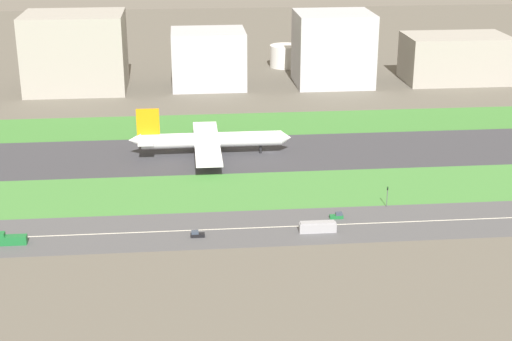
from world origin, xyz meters
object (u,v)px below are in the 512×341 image
(hangar_building, at_px, (208,59))
(fuel_tank_centre, at_px, (329,54))
(airliner, at_px, (208,140))
(terminal_building, at_px, (75,52))
(truck_0, at_px, (12,240))
(car_2, at_px, (197,234))
(car_1, at_px, (337,216))
(bus_0, at_px, (318,227))
(fuel_tank_west, at_px, (285,56))
(cargo_warehouse, at_px, (455,58))
(office_tower, at_px, (333,48))
(traffic_light, at_px, (387,195))

(hangar_building, bearing_deg, fuel_tank_centre, 31.34)
(airliner, bearing_deg, terminal_building, 119.52)
(hangar_building, bearing_deg, truck_0, -109.20)
(car_2, bearing_deg, terminal_building, -73.13)
(car_1, distance_m, terminal_building, 210.48)
(airliner, height_order, car_1, airliner)
(airliner, distance_m, bus_0, 84.15)
(fuel_tank_west, bearing_deg, bus_0, -95.08)
(hangar_building, distance_m, cargo_warehouse, 135.45)
(truck_0, xyz_separation_m, cargo_warehouse, (202.30, 192.00, 11.08))
(car_1, xyz_separation_m, truck_0, (-101.39, -10.00, 0.75))
(truck_0, height_order, hangar_building, hangar_building)
(cargo_warehouse, xyz_separation_m, fuel_tank_centre, (-61.52, 45.00, -5.45))
(terminal_building, distance_m, fuel_tank_centre, 150.79)
(bus_0, height_order, hangar_building, hangar_building)
(airliner, bearing_deg, bus_0, -68.15)
(car_2, height_order, fuel_tank_west, fuel_tank_west)
(terminal_building, bearing_deg, office_tower, 0.00)
(traffic_light, xyz_separation_m, fuel_tank_centre, (20.86, 219.01, 3.01))
(bus_0, xyz_separation_m, office_tower, (40.83, 192.00, 17.57))
(truck_0, distance_m, office_tower, 234.86)
(cargo_warehouse, bearing_deg, terminal_building, 180.00)
(airliner, bearing_deg, fuel_tank_west, 71.77)
(hangar_building, distance_m, fuel_tank_west, 66.00)
(terminal_building, bearing_deg, hangar_building, 0.00)
(truck_0, relative_size, fuel_tank_centre, 0.46)
(bus_0, relative_size, traffic_light, 1.61)
(terminal_building, bearing_deg, car_2, -73.13)
(truck_0, relative_size, terminal_building, 0.16)
(terminal_building, relative_size, office_tower, 1.27)
(airliner, xyz_separation_m, fuel_tank_centre, (78.79, 159.00, 1.07))
(terminal_building, distance_m, hangar_building, 69.62)
(truck_0, bearing_deg, fuel_tank_west, -115.76)
(car_2, height_order, bus_0, bus_0)
(bus_0, bearing_deg, office_tower, -102.01)
(traffic_light, relative_size, cargo_warehouse, 0.13)
(terminal_building, height_order, cargo_warehouse, terminal_building)
(truck_0, bearing_deg, bus_0, -180.00)
(hangar_building, height_order, fuel_tank_centre, hangar_building)
(car_2, bearing_deg, fuel_tank_west, -103.91)
(car_1, relative_size, traffic_light, 0.61)
(cargo_warehouse, height_order, fuel_tank_centre, cargo_warehouse)
(office_tower, xyz_separation_m, cargo_warehouse, (68.20, 0.00, -6.64))
(terminal_building, relative_size, fuel_tank_centre, 2.83)
(car_1, xyz_separation_m, car_2, (-45.73, -10.00, 0.00))
(bus_0, xyz_separation_m, traffic_light, (26.65, 17.99, 2.47))
(traffic_light, height_order, fuel_tank_centre, fuel_tank_centre)
(car_2, relative_size, fuel_tank_west, 0.24)
(car_2, height_order, hangar_building, hangar_building)
(terminal_building, xyz_separation_m, fuel_tank_west, (116.92, 45.00, -13.72))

